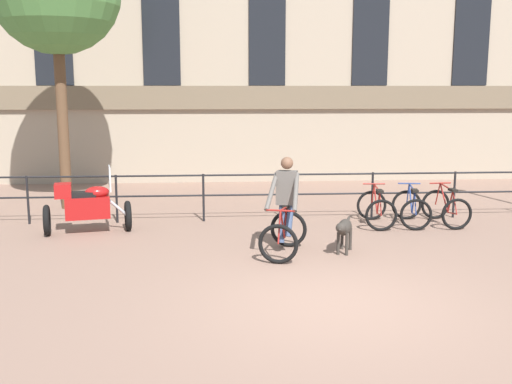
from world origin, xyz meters
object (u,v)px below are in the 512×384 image
cyclist_with_bike (285,211)px  parked_bicycle_mid_left (411,208)px  parked_bicycle_mid_right (446,208)px  parked_motorcycle (87,206)px  parked_bicycle_near_lamp (376,209)px  dog (344,229)px

cyclist_with_bike → parked_bicycle_mid_left: cyclist_with_bike is taller
parked_bicycle_mid_right → parked_motorcycle: bearing=-1.2°
parked_motorcycle → parked_bicycle_mid_left: parked_motorcycle is taller
cyclist_with_bike → parked_motorcycle: bearing=171.4°
parked_bicycle_mid_left → parked_motorcycle: bearing=9.9°
parked_bicycle_near_lamp → parked_bicycle_mid_right: 1.52m
parked_motorcycle → parked_bicycle_mid_right: parked_motorcycle is taller
cyclist_with_bike → parked_bicycle_near_lamp: cyclist_with_bike is taller
parked_motorcycle → dog: bearing=-122.3°
parked_bicycle_near_lamp → cyclist_with_bike: bearing=46.6°
parked_bicycle_mid_right → parked_bicycle_mid_left: bearing=-3.1°
dog → parked_bicycle_mid_left: bearing=69.7°
dog → parked_bicycle_near_lamp: size_ratio=0.82×
dog → parked_bicycle_near_lamp: bearing=83.3°
cyclist_with_bike → parked_bicycle_mid_right: size_ratio=1.48×
cyclist_with_bike → dog: (1.05, -0.08, -0.32)m
cyclist_with_bike → parked_bicycle_mid_left: (2.95, 2.00, -0.41)m
parked_bicycle_near_lamp → parked_bicycle_mid_right: (1.52, -0.00, -0.00)m
dog → parked_bicycle_mid_right: parked_bicycle_mid_right is taller
dog → parked_bicycle_mid_right: (2.67, 2.08, -0.09)m
parked_bicycle_near_lamp → parked_bicycle_mid_left: same height
parked_bicycle_near_lamp → parked_motorcycle: bearing=6.7°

